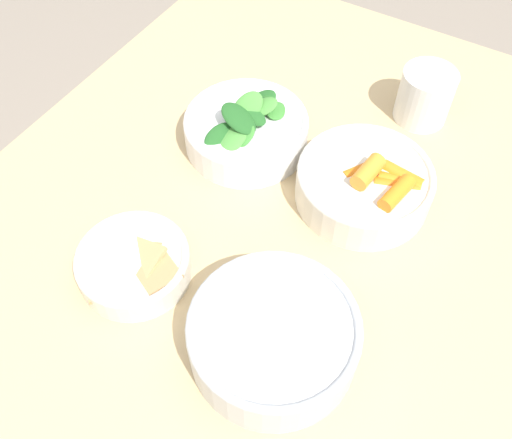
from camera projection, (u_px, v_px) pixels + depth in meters
dining_table at (267, 330)px, 0.78m from camera, size 1.23×0.92×0.74m
bowl_carrots at (365, 183)px, 0.76m from camera, size 0.18×0.18×0.07m
bowl_greens at (246, 129)px, 0.83m from camera, size 0.18×0.18×0.09m
bowl_beans_hotdog at (273, 338)px, 0.63m from camera, size 0.19×0.19×0.07m
bowl_cookies at (134, 264)px, 0.70m from camera, size 0.14×0.14×0.05m
cup at (425, 96)px, 0.85m from camera, size 0.08×0.08×0.08m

